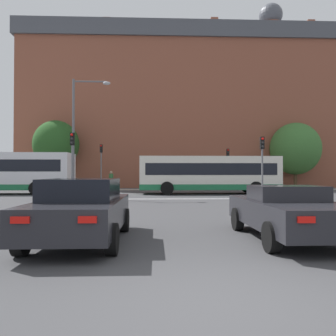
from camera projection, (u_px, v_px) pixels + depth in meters
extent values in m
plane|color=#3D3D3F|center=(222.00, 305.00, 4.02)|extent=(400.00, 400.00, 0.00)
cube|color=silver|center=(168.00, 199.00, 20.70)|extent=(9.52, 0.30, 0.01)
cube|color=#A09B91|center=(164.00, 189.00, 32.77)|extent=(70.57, 2.50, 0.01)
cube|color=brown|center=(184.00, 121.00, 43.02)|extent=(38.46, 13.14, 16.96)
cube|color=#4C4F56|center=(184.00, 50.00, 43.17)|extent=(39.23, 13.67, 1.90)
cube|color=brown|center=(66.00, 42.00, 45.47)|extent=(0.90, 0.90, 2.01)
cube|color=brown|center=(107.00, 26.00, 40.58)|extent=(0.90, 0.90, 2.01)
cube|color=brown|center=(158.00, 42.00, 45.33)|extent=(0.90, 0.90, 2.01)
cube|color=brown|center=(214.00, 27.00, 40.62)|extent=(0.90, 0.90, 2.01)
cube|color=brown|center=(248.00, 45.00, 46.25)|extent=(0.90, 0.90, 2.01)
cube|color=brown|center=(310.00, 29.00, 41.23)|extent=(0.90, 0.90, 2.01)
cylinder|color=brown|center=(271.00, 34.00, 43.66)|extent=(2.76, 2.76, 2.72)
sphere|color=#4C4F56|center=(271.00, 16.00, 43.70)|extent=(3.07, 3.07, 3.07)
cube|color=#232328|center=(82.00, 214.00, 7.77)|extent=(1.84, 4.30, 0.68)
cube|color=black|center=(82.00, 189.00, 7.74)|extent=(1.59, 1.93, 0.50)
cylinder|color=black|center=(61.00, 220.00, 9.06)|extent=(0.22, 0.64, 0.64)
cylinder|color=black|center=(125.00, 220.00, 9.13)|extent=(0.22, 0.64, 0.64)
cylinder|color=black|center=(21.00, 240.00, 6.40)|extent=(0.22, 0.64, 0.64)
cylinder|color=black|center=(112.00, 239.00, 6.47)|extent=(0.22, 0.64, 0.64)
cube|color=red|center=(20.00, 220.00, 5.59)|extent=(0.32, 0.05, 0.12)
cube|color=red|center=(87.00, 220.00, 5.63)|extent=(0.32, 0.05, 0.12)
cube|color=#232328|center=(289.00, 213.00, 8.06)|extent=(1.98, 4.30, 0.63)
cube|color=#232328|center=(287.00, 193.00, 8.17)|extent=(1.68, 1.30, 0.37)
cylinder|color=black|center=(237.00, 219.00, 9.33)|extent=(0.23, 0.64, 0.64)
cylinder|color=black|center=(301.00, 219.00, 9.43)|extent=(0.23, 0.64, 0.64)
cylinder|color=black|center=(271.00, 237.00, 6.68)|extent=(0.23, 0.64, 0.64)
cube|color=red|center=(306.00, 220.00, 5.87)|extent=(0.32, 0.05, 0.12)
cube|color=silver|center=(209.00, 173.00, 25.93)|extent=(10.91, 2.49, 2.60)
cube|color=#1E7042|center=(209.00, 187.00, 25.91)|extent=(10.93, 2.51, 0.44)
cube|color=black|center=(209.00, 169.00, 25.93)|extent=(10.03, 2.52, 0.90)
cylinder|color=black|center=(167.00, 188.00, 24.58)|extent=(1.00, 0.28, 1.00)
cylinder|color=black|center=(166.00, 187.00, 26.97)|extent=(1.00, 0.28, 1.00)
cylinder|color=black|center=(256.00, 188.00, 24.85)|extent=(1.00, 0.28, 1.00)
cylinder|color=black|center=(247.00, 187.00, 27.23)|extent=(1.00, 0.28, 1.00)
cylinder|color=black|center=(36.00, 188.00, 24.51)|extent=(1.00, 0.28, 1.00)
cylinder|color=black|center=(47.00, 187.00, 26.99)|extent=(1.00, 0.28, 1.00)
cylinder|color=slate|center=(101.00, 171.00, 31.73)|extent=(0.12, 0.12, 3.64)
cube|color=black|center=(101.00, 148.00, 31.77)|extent=(0.26, 0.20, 0.80)
sphere|color=red|center=(101.00, 146.00, 31.64)|extent=(0.17, 0.17, 0.17)
sphere|color=black|center=(101.00, 148.00, 31.64)|extent=(0.17, 0.17, 0.17)
sphere|color=black|center=(101.00, 151.00, 31.63)|extent=(0.17, 0.17, 0.17)
cylinder|color=slate|center=(72.00, 172.00, 20.78)|extent=(0.12, 0.12, 3.41)
cube|color=black|center=(72.00, 139.00, 20.81)|extent=(0.26, 0.20, 0.80)
sphere|color=red|center=(72.00, 135.00, 20.69)|extent=(0.17, 0.17, 0.17)
sphere|color=black|center=(72.00, 139.00, 20.68)|extent=(0.17, 0.17, 0.17)
sphere|color=black|center=(72.00, 143.00, 20.68)|extent=(0.17, 0.17, 0.17)
cylinder|color=slate|center=(228.00, 173.00, 32.06)|extent=(0.12, 0.12, 3.24)
cube|color=black|center=(228.00, 153.00, 32.09)|extent=(0.26, 0.20, 0.80)
sphere|color=red|center=(228.00, 150.00, 31.97)|extent=(0.17, 0.17, 0.17)
sphere|color=black|center=(228.00, 153.00, 31.97)|extent=(0.17, 0.17, 0.17)
sphere|color=black|center=(228.00, 155.00, 31.96)|extent=(0.17, 0.17, 0.17)
cylinder|color=slate|center=(262.00, 173.00, 21.49)|extent=(0.12, 0.12, 3.23)
cube|color=black|center=(262.00, 143.00, 21.53)|extent=(0.26, 0.20, 0.80)
sphere|color=red|center=(263.00, 139.00, 21.40)|extent=(0.17, 0.17, 0.17)
sphere|color=black|center=(263.00, 143.00, 21.40)|extent=(0.17, 0.17, 0.17)
sphere|color=black|center=(263.00, 147.00, 21.39)|extent=(0.17, 0.17, 0.17)
cylinder|color=slate|center=(73.00, 138.00, 21.72)|extent=(0.16, 0.16, 7.90)
cylinder|color=slate|center=(90.00, 82.00, 21.82)|extent=(2.19, 0.10, 0.10)
ellipsoid|color=#B2B2B7|center=(107.00, 83.00, 21.86)|extent=(0.50, 0.36, 0.22)
cylinder|color=#333851|center=(111.00, 185.00, 32.51)|extent=(0.13, 0.13, 0.88)
cylinder|color=#333851|center=(112.00, 185.00, 32.40)|extent=(0.13, 0.13, 0.88)
cube|color=#336B38|center=(111.00, 177.00, 32.47)|extent=(0.45, 0.43, 0.70)
sphere|color=tan|center=(111.00, 172.00, 32.47)|extent=(0.26, 0.26, 0.26)
cylinder|color=brown|center=(73.00, 185.00, 32.02)|extent=(0.13, 0.13, 0.88)
cylinder|color=brown|center=(73.00, 185.00, 31.85)|extent=(0.13, 0.13, 0.88)
cube|color=tan|center=(73.00, 177.00, 31.95)|extent=(0.24, 0.41, 0.70)
sphere|color=tan|center=(73.00, 172.00, 31.96)|extent=(0.26, 0.26, 0.26)
cylinder|color=#4C3823|center=(56.00, 176.00, 33.54)|extent=(0.36, 0.36, 2.65)
ellipsoid|color=#234C1E|center=(56.00, 144.00, 33.59)|extent=(4.64, 4.64, 4.87)
cylinder|color=#4C3823|center=(295.00, 179.00, 35.51)|extent=(0.36, 0.36, 2.02)
ellipsoid|color=#3D7033|center=(295.00, 149.00, 35.56)|extent=(5.37, 5.37, 5.63)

